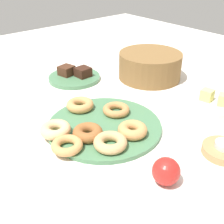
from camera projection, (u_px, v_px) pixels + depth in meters
name	position (u px, v px, depth m)	size (l,w,h in m)	color
ground_plane	(104.00, 128.00, 0.84)	(2.40, 2.40, 0.00)	white
donut_plate	(104.00, 126.00, 0.84)	(0.34, 0.34, 0.01)	#4C7F56
donut_0	(133.00, 130.00, 0.78)	(0.08, 0.08, 0.03)	tan
donut_1	(116.00, 110.00, 0.88)	(0.08, 0.08, 0.02)	#C6844C
donut_2	(67.00, 145.00, 0.72)	(0.08, 0.08, 0.02)	tan
donut_3	(56.00, 130.00, 0.78)	(0.09, 0.09, 0.03)	#EABC84
donut_4	(88.00, 133.00, 0.77)	(0.08, 0.08, 0.03)	#995B2D
donut_5	(81.00, 104.00, 0.91)	(0.09, 0.09, 0.03)	tan
donut_6	(110.00, 142.00, 0.73)	(0.09, 0.09, 0.03)	tan
cake_plate	(74.00, 78.00, 1.14)	(0.21, 0.21, 0.01)	#4C7F56
brownie_near	(66.00, 70.00, 1.14)	(0.05, 0.05, 0.04)	#472819
brownie_far	(83.00, 72.00, 1.13)	(0.05, 0.05, 0.04)	#381E14
candle_holder	(223.00, 150.00, 0.73)	(0.11, 0.11, 0.02)	tan
basket	(150.00, 66.00, 1.14)	(0.25, 0.25, 0.10)	brown
fruit_bowl	(212.00, 108.00, 0.91)	(0.15, 0.15, 0.04)	silver
melon_chunk_left	(207.00, 95.00, 0.91)	(0.04, 0.04, 0.04)	#DBD67A
melon_chunk_right	(224.00, 100.00, 0.88)	(0.04, 0.04, 0.04)	#DBD67A
apple	(166.00, 171.00, 0.63)	(0.06, 0.06, 0.06)	red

